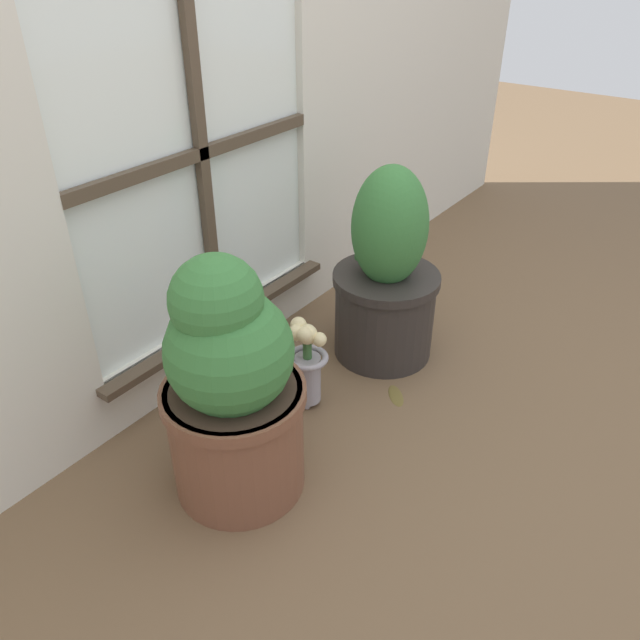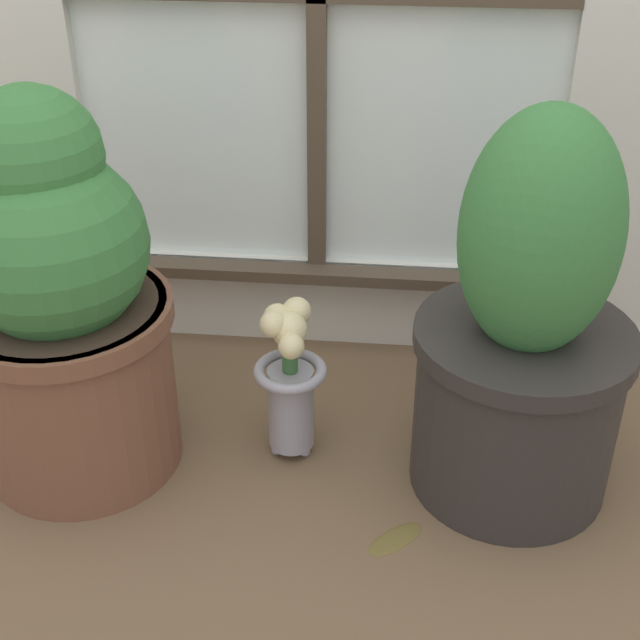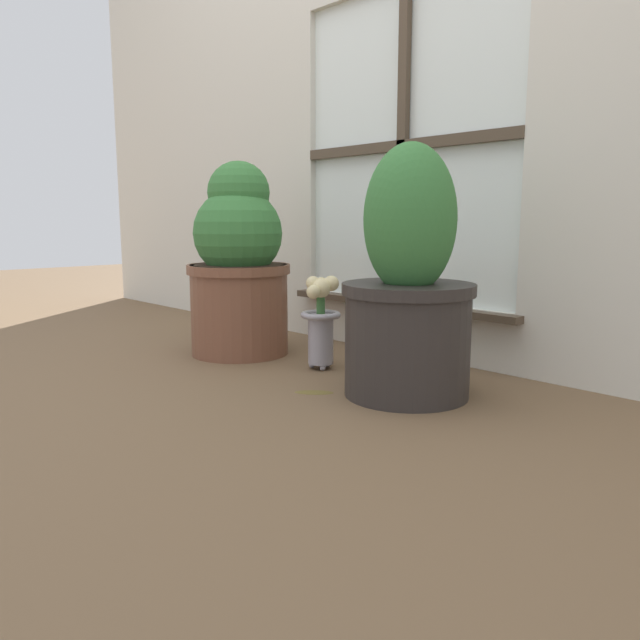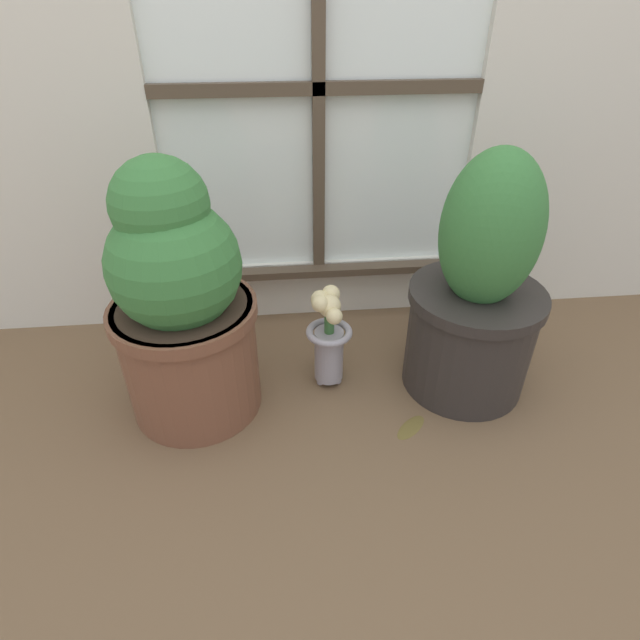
# 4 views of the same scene
# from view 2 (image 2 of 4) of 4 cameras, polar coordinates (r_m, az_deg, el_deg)

# --- Properties ---
(ground_plane) EXTENTS (10.00, 10.00, 0.00)m
(ground_plane) POSITION_cam_2_polar(r_m,az_deg,el_deg) (1.46, -2.94, -15.48)
(ground_plane) COLOR brown
(potted_plant_left) EXTENTS (0.37, 0.37, 0.68)m
(potted_plant_left) POSITION_cam_2_polar(r_m,az_deg,el_deg) (1.53, -16.25, 0.92)
(potted_plant_left) COLOR brown
(potted_plant_left) RESTS_ON ground_plane
(potted_plant_right) EXTENTS (0.36, 0.36, 0.68)m
(potted_plant_right) POSITION_cam_2_polar(r_m,az_deg,el_deg) (1.47, 12.98, -1.34)
(potted_plant_right) COLOR #2D2826
(potted_plant_right) RESTS_ON ground_plane
(flower_vase) EXTENTS (0.13, 0.13, 0.30)m
(flower_vase) POSITION_cam_2_polar(r_m,az_deg,el_deg) (1.57, -1.98, -3.58)
(flower_vase) COLOR #99939E
(flower_vase) RESTS_ON ground_plane
(fallen_leaf) EXTENTS (0.11, 0.11, 0.01)m
(fallen_leaf) POSITION_cam_2_polar(r_m,az_deg,el_deg) (1.50, 4.82, -13.71)
(fallen_leaf) COLOR brown
(fallen_leaf) RESTS_ON ground_plane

